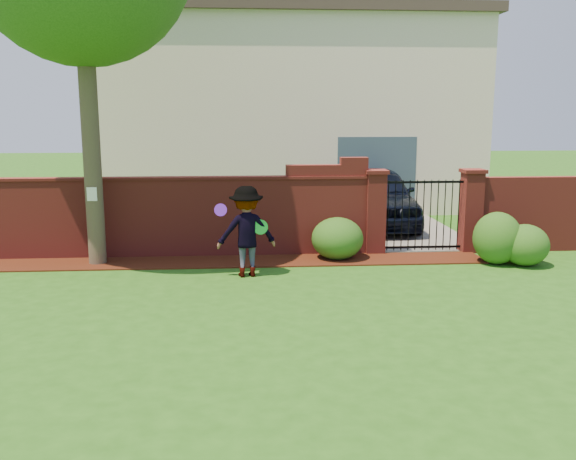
{
  "coord_description": "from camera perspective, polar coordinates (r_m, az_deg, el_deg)",
  "views": [
    {
      "loc": [
        -0.55,
        -9.65,
        3.15
      ],
      "look_at": [
        0.26,
        1.4,
        1.05
      ],
      "focal_mm": 39.1,
      "sensor_mm": 36.0,
      "label": 1
    }
  ],
  "objects": [
    {
      "name": "pillar_left",
      "position": [
        14.14,
        7.93,
        1.71
      ],
      "size": [
        0.5,
        0.5,
        1.88
      ],
      "color": "maroon",
      "rests_on": "ground"
    },
    {
      "name": "driveway",
      "position": [
        18.38,
        8.62,
        0.77
      ],
      "size": [
        3.2,
        8.0,
        0.01
      ],
      "primitive_type": "cube",
      "color": "slate",
      "rests_on": "ground"
    },
    {
      "name": "ground",
      "position": [
        10.17,
        -0.87,
        -7.35
      ],
      "size": [
        80.0,
        80.0,
        0.01
      ],
      "primitive_type": "cube",
      "color": "#245816",
      "rests_on": "ground"
    },
    {
      "name": "shrub_middle",
      "position": [
        13.78,
        18.49,
        -0.7
      ],
      "size": [
        1.0,
        1.0,
        1.1
      ],
      "primitive_type": "ellipsoid",
      "color": "#1B5018",
      "rests_on": "ground"
    },
    {
      "name": "frisbee_green",
      "position": [
        11.96,
        -2.52,
        0.27
      ],
      "size": [
        0.29,
        0.1,
        0.29
      ],
      "primitive_type": "cylinder",
      "rotation": [
        1.43,
        0.0,
        0.1
      ],
      "color": "green",
      "rests_on": "man"
    },
    {
      "name": "pillar_right",
      "position": [
        14.75,
        16.31,
        1.75
      ],
      "size": [
        0.5,
        0.5,
        1.88
      ],
      "color": "maroon",
      "rests_on": "ground"
    },
    {
      "name": "brick_wall_return",
      "position": [
        15.58,
        23.2,
        1.38
      ],
      "size": [
        4.0,
        0.25,
        1.7
      ],
      "primitive_type": "cube",
      "color": "maroon",
      "rests_on": "ground"
    },
    {
      "name": "man",
      "position": [
        12.04,
        -3.8,
        -0.16
      ],
      "size": [
        1.21,
        0.79,
        1.76
      ],
      "primitive_type": "imported",
      "rotation": [
        0.0,
        0.0,
        3.27
      ],
      "color": "gray",
      "rests_on": "ground"
    },
    {
      "name": "mulch_bed",
      "position": [
        13.37,
        -5.78,
        -2.88
      ],
      "size": [
        11.1,
        1.08,
        0.03
      ],
      "primitive_type": "cube",
      "color": "#351309",
      "rests_on": "ground"
    },
    {
      "name": "car",
      "position": [
        17.43,
        8.1,
        2.96
      ],
      "size": [
        2.14,
        4.9,
        1.64
      ],
      "primitive_type": "imported",
      "rotation": [
        0.0,
        0.0,
        -0.04
      ],
      "color": "black",
      "rests_on": "ground"
    },
    {
      "name": "brick_wall",
      "position": [
        13.91,
        -10.15,
        1.37
      ],
      "size": [
        8.7,
        0.31,
        2.16
      ],
      "color": "maroon",
      "rests_on": "ground"
    },
    {
      "name": "house",
      "position": [
        21.7,
        -0.08,
        10.78
      ],
      "size": [
        12.4,
        6.4,
        6.3
      ],
      "color": "#F1E1C9",
      "rests_on": "ground"
    },
    {
      "name": "frisbee_purple",
      "position": [
        11.91,
        -6.15,
        1.83
      ],
      "size": [
        0.24,
        0.08,
        0.24
      ],
      "primitive_type": "cylinder",
      "rotation": [
        1.36,
        0.0,
        -0.02
      ],
      "color": "#6921CF",
      "rests_on": "man"
    },
    {
      "name": "shrub_right",
      "position": [
        13.85,
        20.75,
        -1.29
      ],
      "size": [
        0.97,
        0.97,
        0.86
      ],
      "primitive_type": "ellipsoid",
      "color": "#1B5018",
      "rests_on": "ground"
    },
    {
      "name": "iron_gate",
      "position": [
        14.42,
        12.19,
        1.33
      ],
      "size": [
        1.78,
        0.03,
        1.6
      ],
      "color": "black",
      "rests_on": "ground"
    },
    {
      "name": "paper_notice",
      "position": [
        13.32,
        -17.41,
        3.13
      ],
      "size": [
        0.2,
        0.01,
        0.28
      ],
      "primitive_type": "cube",
      "color": "white",
      "rests_on": "tree"
    },
    {
      "name": "shrub_left",
      "position": [
        13.53,
        4.51,
        -0.78
      ],
      "size": [
        1.12,
        1.12,
        0.91
      ],
      "primitive_type": "ellipsoid",
      "color": "#1B5018",
      "rests_on": "ground"
    }
  ]
}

